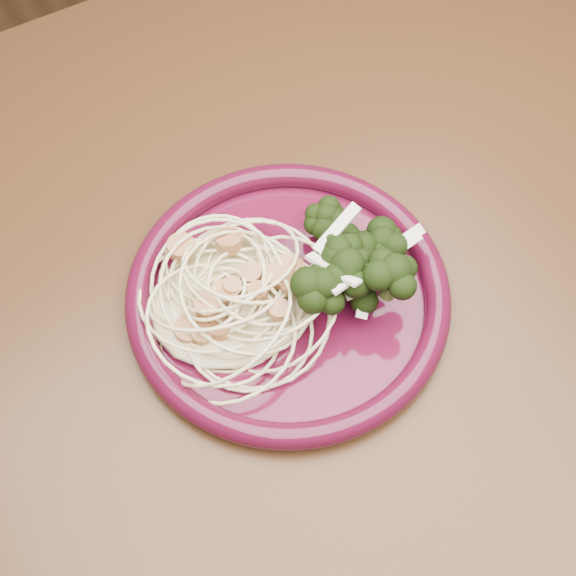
# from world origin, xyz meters

# --- Properties ---
(dining_table) EXTENTS (1.20, 0.80, 0.75)m
(dining_table) POSITION_xyz_m (0.00, 0.00, 0.65)
(dining_table) COLOR #472814
(dining_table) RESTS_ON ground
(dinner_plate) EXTENTS (0.33, 0.33, 0.02)m
(dinner_plate) POSITION_xyz_m (0.07, -0.01, 0.76)
(dinner_plate) COLOR #4A0B22
(dinner_plate) RESTS_ON dining_table
(spaghetti_pile) EXTENTS (0.17, 0.16, 0.03)m
(spaghetti_pile) POSITION_xyz_m (0.02, 0.01, 0.77)
(spaghetti_pile) COLOR beige
(spaghetti_pile) RESTS_ON dinner_plate
(scallop_cluster) EXTENTS (0.14, 0.14, 0.04)m
(scallop_cluster) POSITION_xyz_m (0.02, 0.01, 0.80)
(scallop_cluster) COLOR #B67B4B
(scallop_cluster) RESTS_ON spaghetti_pile
(broccoli_pile) EXTENTS (0.14, 0.17, 0.05)m
(broccoli_pile) POSITION_xyz_m (0.11, -0.03, 0.78)
(broccoli_pile) COLOR black
(broccoli_pile) RESTS_ON dinner_plate
(onion_garnish) EXTENTS (0.09, 0.11, 0.05)m
(onion_garnish) POSITION_xyz_m (0.11, -0.03, 0.81)
(onion_garnish) COLOR beige
(onion_garnish) RESTS_ON broccoli_pile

